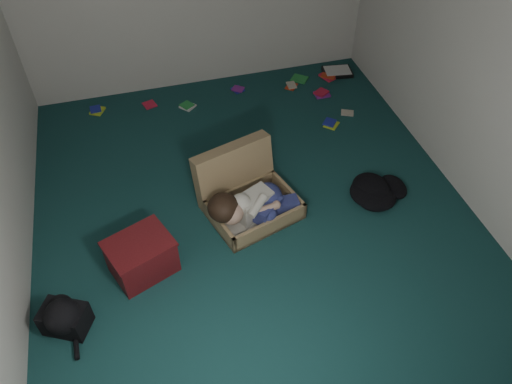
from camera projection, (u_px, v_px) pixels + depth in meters
floor at (252, 207)px, 4.75m from camera, size 4.50×4.50×0.00m
wall_front at (379, 359)px, 2.31m from camera, size 4.50×0.00×4.50m
wall_right at (479, 55)px, 4.21m from camera, size 0.00×4.50×4.50m
suitcase at (246, 193)px, 4.64m from camera, size 0.97×0.95×0.57m
person at (252, 205)px, 4.47m from camera, size 0.87×0.44×0.36m
maroon_bin at (141, 256)px, 4.12m from camera, size 0.63×0.56×0.35m
backpack at (65, 318)px, 3.78m from camera, size 0.52×0.49×0.25m
clothing_pile at (387, 195)px, 4.76m from camera, size 0.57×0.52×0.15m
paper_tray at (337, 72)px, 6.37m from camera, size 0.39×0.32×0.05m
book_scatter at (260, 98)px, 5.99m from camera, size 3.04×1.18×0.02m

